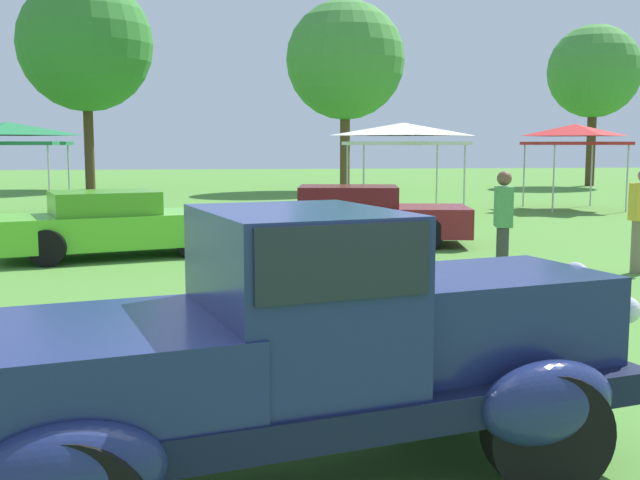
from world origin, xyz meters
TOP-DOWN VIEW (x-y plane):
  - feature_pickup_truck at (0.03, 0.08)m, footprint 4.79×2.69m
  - show_car_lime at (-2.39, 10.22)m, footprint 4.55×2.90m
  - show_car_burgundy at (2.37, 11.36)m, footprint 4.80×2.39m
  - spectator_between_cars at (3.81, 6.62)m, footprint 0.32×0.44m
  - canopy_tent_left_field at (-6.47, 18.99)m, footprint 3.08×3.08m
  - canopy_tent_center_field at (5.01, 18.42)m, footprint 3.23×3.23m
  - canopy_tent_right_field at (10.76, 19.21)m, footprint 2.62×2.62m
  - treeline_far_left at (-6.43, 32.38)m, footprint 6.02×6.02m
  - treeline_mid_left at (5.05, 30.03)m, footprint 5.22×5.22m
  - treeline_center at (17.75, 32.37)m, footprint 4.51×4.51m

SIDE VIEW (x-z plane):
  - show_car_lime at x=-2.39m, z-range -0.01..1.21m
  - show_car_burgundy at x=2.37m, z-range -0.01..1.21m
  - feature_pickup_truck at x=0.03m, z-range 0.02..1.72m
  - spectator_between_cars at x=3.81m, z-range 0.07..1.76m
  - canopy_tent_right_field at x=10.76m, z-range 1.07..3.78m
  - canopy_tent_left_field at x=-6.47m, z-range 1.07..3.78m
  - canopy_tent_center_field at x=5.01m, z-range 1.07..3.78m
  - treeline_center at x=17.75m, z-range 1.64..9.50m
  - treeline_mid_left at x=5.05m, z-range 1.55..9.89m
  - treeline_far_left at x=-6.43m, z-range 1.74..11.29m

